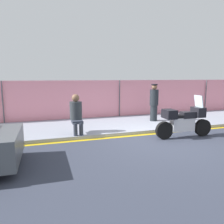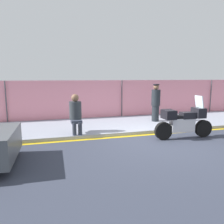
{
  "view_description": "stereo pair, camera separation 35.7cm",
  "coord_description": "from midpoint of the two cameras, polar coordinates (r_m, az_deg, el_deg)",
  "views": [
    {
      "loc": [
        -3.83,
        -6.2,
        2.1
      ],
      "look_at": [
        -1.22,
        1.7,
        0.77
      ],
      "focal_mm": 35.0,
      "sensor_mm": 36.0,
      "label": 1
    },
    {
      "loc": [
        -3.49,
        -6.31,
        2.1
      ],
      "look_at": [
        -1.22,
        1.7,
        0.77
      ],
      "focal_mm": 35.0,
      "sensor_mm": 36.0,
      "label": 2
    }
  ],
  "objects": [
    {
      "name": "curb_paint_stripe",
      "position": [
        8.25,
        11.14,
        -5.8
      ],
      "size": [
        39.91,
        0.18,
        0.01
      ],
      "color": "gold",
      "rests_on": "ground_plane"
    },
    {
      "name": "motorcycle",
      "position": [
        7.94,
        19.44,
        -2.35
      ],
      "size": [
        2.15,
        0.55,
        1.47
      ],
      "rotation": [
        0.0,
        0.0,
        -0.04
      ],
      "color": "black",
      "rests_on": "ground_plane"
    },
    {
      "name": "ground_plane",
      "position": [
        7.55,
        14.03,
        -7.34
      ],
      "size": [
        120.0,
        120.0,
        0.0
      ],
      "primitive_type": "plane",
      "color": "#333847"
    },
    {
      "name": "officer_standing",
      "position": [
        10.02,
        12.35,
        2.46
      ],
      "size": [
        0.39,
        0.39,
        1.67
      ],
      "color": "#1E2328",
      "rests_on": "sidewalk"
    },
    {
      "name": "sidewalk",
      "position": [
        9.75,
        6.6,
        -3.03
      ],
      "size": [
        39.91,
        3.24,
        0.12
      ],
      "color": "#8E93A3",
      "rests_on": "ground_plane"
    },
    {
      "name": "person_seated_on_curb",
      "position": [
        7.83,
        -8.21,
        0.08
      ],
      "size": [
        0.43,
        0.73,
        1.38
      ],
      "color": "#2D3342",
      "rests_on": "sidewalk"
    },
    {
      "name": "storefront_fence",
      "position": [
        11.19,
        3.34,
        3.31
      ],
      "size": [
        37.91,
        0.17,
        1.95
      ],
      "color": "pink",
      "rests_on": "ground_plane"
    }
  ]
}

